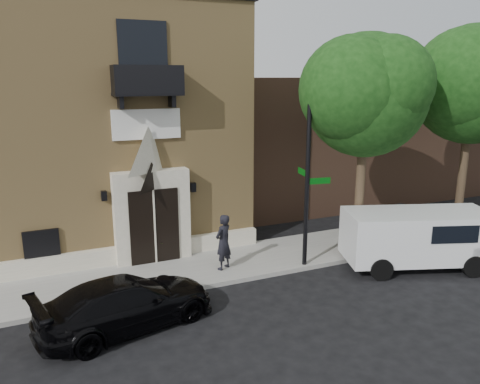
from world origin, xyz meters
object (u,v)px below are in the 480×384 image
object	(u,v)px
street_sign	(307,184)
pedestrian_near	(223,242)
cargo_van	(422,237)
dumpster	(395,225)
black_sedan	(127,303)
fire_hydrant	(348,243)

from	to	relation	value
street_sign	pedestrian_near	distance (m)	3.40
cargo_van	dumpster	world-z (taller)	cargo_van
black_sedan	dumpster	xyz separation A→B (m)	(10.87, 2.20, 0.10)
black_sedan	pedestrian_near	xyz separation A→B (m)	(3.62, 2.25, 0.41)
black_sedan	dumpster	distance (m)	11.09
black_sedan	cargo_van	distance (m)	10.06
fire_hydrant	black_sedan	bearing A→B (deg)	-167.73
dumpster	pedestrian_near	bearing A→B (deg)	168.48
black_sedan	street_sign	bearing A→B (deg)	-90.08
dumpster	pedestrian_near	size ratio (longest dim) A/B	1.10
fire_hydrant	street_sign	bearing A→B (deg)	-171.18
dumpster	pedestrian_near	world-z (taller)	pedestrian_near
black_sedan	street_sign	xyz separation A→B (m)	(6.34, 1.51, 2.32)
dumpster	black_sedan	bearing A→B (deg)	-179.65
cargo_van	black_sedan	bearing A→B (deg)	-161.09
street_sign	pedestrian_near	bearing A→B (deg)	174.45
pedestrian_near	cargo_van	bearing A→B (deg)	130.33
fire_hydrant	pedestrian_near	size ratio (longest dim) A/B	0.38
street_sign	dumpster	bearing A→B (deg)	18.50
cargo_van	dumpster	xyz separation A→B (m)	(0.82, 2.24, -0.33)
cargo_van	pedestrian_near	bearing A→B (deg)	179.51
cargo_van	street_sign	xyz separation A→B (m)	(-3.71, 1.55, 1.88)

